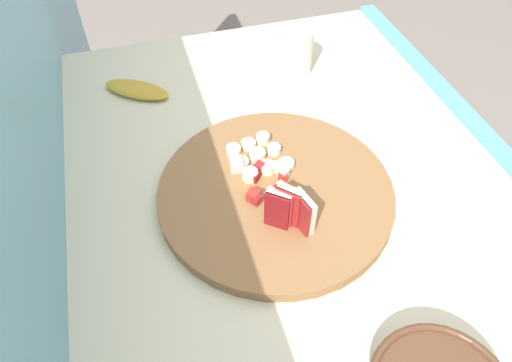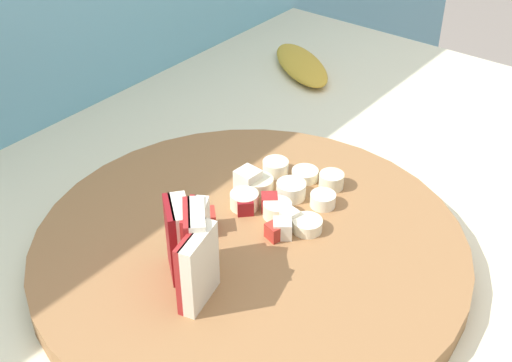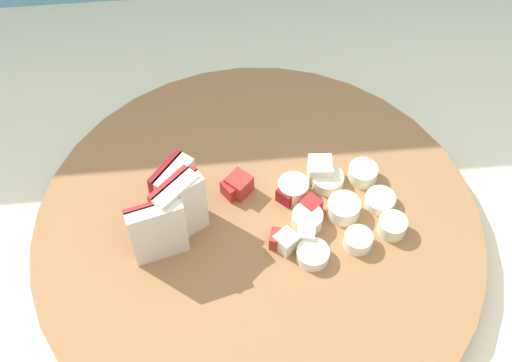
{
  "view_description": "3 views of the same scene",
  "coord_description": "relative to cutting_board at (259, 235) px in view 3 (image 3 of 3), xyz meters",
  "views": [
    {
      "loc": [
        -0.43,
        0.22,
        1.45
      ],
      "look_at": [
        0.03,
        0.09,
        0.92
      ],
      "focal_mm": 32.7,
      "sensor_mm": 36.0,
      "label": 1
    },
    {
      "loc": [
        -0.32,
        -0.23,
        1.27
      ],
      "look_at": [
        0.07,
        0.08,
        0.92
      ],
      "focal_mm": 47.56,
      "sensor_mm": 36.0,
      "label": 2
    },
    {
      "loc": [
        -0.0,
        -0.26,
        1.39
      ],
      "look_at": [
        0.03,
        0.08,
        0.92
      ],
      "focal_mm": 49.17,
      "sensor_mm": 36.0,
      "label": 3
    }
  ],
  "objects": [
    {
      "name": "tile_backsplash",
      "position": [
        -0.03,
        0.35,
        -0.23
      ],
      "size": [
        2.4,
        0.04,
        1.31
      ],
      "primitive_type": "cube",
      "color": "#6BADC6",
      "rests_on": "ground"
    },
    {
      "name": "cutting_board",
      "position": [
        0.0,
        0.0,
        0.0
      ],
      "size": [
        0.38,
        0.38,
        0.02
      ],
      "primitive_type": "cylinder",
      "color": "olive",
      "rests_on": "tiled_countertop"
    },
    {
      "name": "apple_wedge_fan",
      "position": [
        -0.07,
        0.0,
        0.04
      ],
      "size": [
        0.06,
        0.07,
        0.07
      ],
      "color": "#A32323",
      "rests_on": "cutting_board"
    },
    {
      "name": "apple_dice_pile",
      "position": [
        0.02,
        0.02,
        0.02
      ],
      "size": [
        0.1,
        0.09,
        0.02
      ],
      "color": "#A32323",
      "rests_on": "cutting_board"
    },
    {
      "name": "banana_slice_rows",
      "position": [
        0.07,
        0.01,
        0.02
      ],
      "size": [
        0.1,
        0.1,
        0.02
      ],
      "color": "#F4EAC6",
      "rests_on": "cutting_board"
    }
  ]
}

